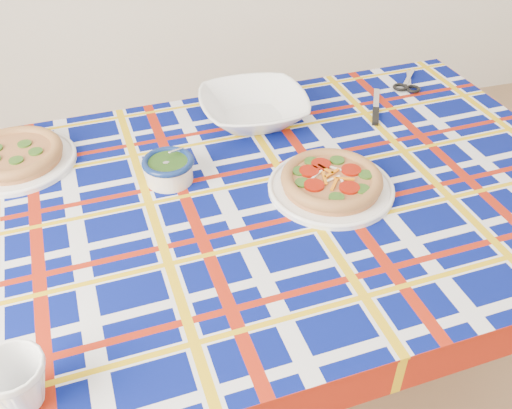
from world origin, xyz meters
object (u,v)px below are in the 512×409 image
object	(u,v)px
main_focaccia_plate	(332,180)
pesto_bowl	(169,167)
dining_table	(259,220)
serving_bowl	(254,108)
mug	(17,384)

from	to	relation	value
main_focaccia_plate	pesto_bowl	world-z (taller)	pesto_bowl
dining_table	serving_bowl	size ratio (longest dim) A/B	5.62
dining_table	mug	xyz separation A→B (m)	(-0.47, -0.38, 0.12)
dining_table	main_focaccia_plate	xyz separation A→B (m)	(0.15, -0.03, 0.10)
pesto_bowl	mug	size ratio (longest dim) A/B	1.22
mug	serving_bowl	bearing A→B (deg)	43.29
dining_table	pesto_bowl	distance (m)	0.23
serving_bowl	dining_table	bearing A→B (deg)	-103.72
pesto_bowl	mug	world-z (taller)	mug
dining_table	mug	size ratio (longest dim) A/B	16.42
main_focaccia_plate	serving_bowl	size ratio (longest dim) A/B	1.03
dining_table	main_focaccia_plate	size ratio (longest dim) A/B	5.47
main_focaccia_plate	pesto_bowl	size ratio (longest dim) A/B	2.46
serving_bowl	mug	bearing A→B (deg)	-128.22
main_focaccia_plate	serving_bowl	xyz separation A→B (m)	(-0.08, 0.34, 0.01)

